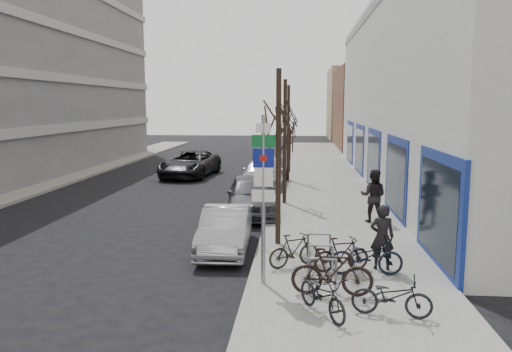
% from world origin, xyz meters
% --- Properties ---
extents(ground, '(120.00, 120.00, 0.00)m').
position_xyz_m(ground, '(0.00, 0.00, 0.00)').
color(ground, black).
rests_on(ground, ground).
extents(sidewalk_east, '(5.00, 70.00, 0.15)m').
position_xyz_m(sidewalk_east, '(4.50, 10.00, 0.07)').
color(sidewalk_east, slate).
rests_on(sidewalk_east, ground).
extents(brick_building_far, '(12.00, 14.00, 8.00)m').
position_xyz_m(brick_building_far, '(13.00, 40.00, 4.00)').
color(brick_building_far, brown).
rests_on(brick_building_far, ground).
extents(tan_building_far, '(13.00, 12.00, 9.00)m').
position_xyz_m(tan_building_far, '(13.50, 55.00, 4.50)').
color(tan_building_far, '#937A5B').
rests_on(tan_building_far, ground).
extents(highway_sign_pole, '(0.55, 0.10, 4.20)m').
position_xyz_m(highway_sign_pole, '(2.40, -0.01, 2.46)').
color(highway_sign_pole, gray).
rests_on(highway_sign_pole, ground).
extents(bike_rack, '(0.66, 2.26, 0.83)m').
position_xyz_m(bike_rack, '(3.80, 0.60, 0.66)').
color(bike_rack, gray).
rests_on(bike_rack, sidewalk_east).
extents(tree_near, '(1.80, 1.80, 5.50)m').
position_xyz_m(tree_near, '(2.60, 3.50, 4.10)').
color(tree_near, black).
rests_on(tree_near, ground).
extents(tree_mid, '(1.80, 1.80, 5.50)m').
position_xyz_m(tree_mid, '(2.60, 10.00, 4.10)').
color(tree_mid, black).
rests_on(tree_mid, ground).
extents(tree_far, '(1.80, 1.80, 5.50)m').
position_xyz_m(tree_far, '(2.60, 16.50, 4.10)').
color(tree_far, black).
rests_on(tree_far, ground).
extents(meter_front, '(0.10, 0.08, 1.27)m').
position_xyz_m(meter_front, '(2.15, 3.00, 0.92)').
color(meter_front, gray).
rests_on(meter_front, sidewalk_east).
extents(meter_mid, '(0.10, 0.08, 1.27)m').
position_xyz_m(meter_mid, '(2.15, 8.50, 0.92)').
color(meter_mid, gray).
rests_on(meter_mid, sidewalk_east).
extents(meter_back, '(0.10, 0.08, 1.27)m').
position_xyz_m(meter_back, '(2.15, 14.00, 0.92)').
color(meter_back, gray).
rests_on(meter_back, sidewalk_east).
extents(bike_near_left, '(1.27, 1.67, 1.01)m').
position_xyz_m(bike_near_left, '(3.74, -1.74, 0.65)').
color(bike_near_left, black).
rests_on(bike_near_left, sidewalk_east).
extents(bike_near_right, '(1.88, 0.63, 1.13)m').
position_xyz_m(bike_near_right, '(4.00, -0.68, 0.72)').
color(bike_near_right, black).
rests_on(bike_near_right, sidewalk_east).
extents(bike_mid_curb, '(1.88, 0.64, 1.13)m').
position_xyz_m(bike_mid_curb, '(4.95, 0.81, 0.72)').
color(bike_mid_curb, black).
rests_on(bike_mid_curb, sidewalk_east).
extents(bike_mid_inner, '(1.53, 1.18, 0.92)m').
position_xyz_m(bike_mid_inner, '(3.13, 1.28, 0.61)').
color(bike_mid_inner, black).
rests_on(bike_mid_inner, sidewalk_east).
extents(bike_far_curb, '(1.68, 0.75, 0.99)m').
position_xyz_m(bike_far_curb, '(5.14, -1.68, 0.64)').
color(bike_far_curb, black).
rests_on(bike_far_curb, sidewalk_east).
extents(bike_far_inner, '(1.60, 0.93, 0.93)m').
position_xyz_m(bike_far_inner, '(4.36, 1.03, 0.61)').
color(bike_far_inner, black).
rests_on(bike_far_inner, sidewalk_east).
extents(parked_car_front, '(1.57, 4.08, 1.33)m').
position_xyz_m(parked_car_front, '(1.02, 3.04, 0.66)').
color(parked_car_front, '#A6A6AB').
rests_on(parked_car_front, ground).
extents(parked_car_mid, '(2.50, 4.98, 1.63)m').
position_xyz_m(parked_car_mid, '(1.32, 8.13, 0.81)').
color(parked_car_mid, '#49494E').
rests_on(parked_car_mid, ground).
extents(parked_car_back, '(2.43, 5.58, 1.60)m').
position_xyz_m(parked_car_back, '(1.40, 14.72, 0.80)').
color(parked_car_back, '#98989D').
rests_on(parked_car_back, ground).
extents(lane_car, '(3.25, 6.04, 1.61)m').
position_xyz_m(lane_car, '(-3.51, 18.60, 0.81)').
color(lane_car, black).
rests_on(lane_car, ground).
extents(pedestrian_near, '(0.64, 0.43, 1.73)m').
position_xyz_m(pedestrian_near, '(5.41, 1.31, 1.01)').
color(pedestrian_near, black).
rests_on(pedestrian_near, sidewalk_east).
extents(pedestrian_far, '(0.84, 0.68, 1.98)m').
position_xyz_m(pedestrian_far, '(5.95, 6.65, 1.14)').
color(pedestrian_far, black).
rests_on(pedestrian_far, sidewalk_east).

